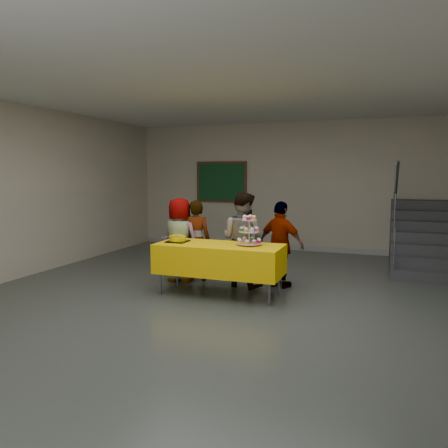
# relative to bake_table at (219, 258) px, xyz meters

# --- Properties ---
(room_shell) EXTENTS (10.00, 10.04, 3.02)m
(room_shell) POSITION_rel_bake_table_xyz_m (0.37, -0.78, 1.57)
(room_shell) COLOR #4C514C
(room_shell) RESTS_ON ground
(bake_table) EXTENTS (1.88, 0.78, 0.77)m
(bake_table) POSITION_rel_bake_table_xyz_m (0.00, 0.00, 0.00)
(bake_table) COLOR #595960
(bake_table) RESTS_ON ground
(cupcake_stand) EXTENTS (0.38, 0.38, 0.44)m
(cupcake_stand) POSITION_rel_bake_table_xyz_m (0.44, 0.07, 0.39)
(cupcake_stand) COLOR silver
(cupcake_stand) RESTS_ON bake_table
(bear_cake) EXTENTS (0.32, 0.36, 0.12)m
(bear_cake) POSITION_rel_bake_table_xyz_m (-0.68, -0.02, 0.27)
(bear_cake) COLOR black
(bear_cake) RESTS_ON bake_table
(schoolchild_a) EXTENTS (0.74, 0.53, 1.41)m
(schoolchild_a) POSITION_rel_bake_table_xyz_m (-0.93, 0.58, 0.15)
(schoolchild_a) COLOR slate
(schoolchild_a) RESTS_ON ground
(schoolchild_b) EXTENTS (0.58, 0.48, 1.37)m
(schoolchild_b) POSITION_rel_bake_table_xyz_m (-0.69, 0.70, 0.13)
(schoolchild_b) COLOR slate
(schoolchild_b) RESTS_ON ground
(schoolchild_c) EXTENTS (0.87, 0.76, 1.52)m
(schoolchild_c) POSITION_rel_bake_table_xyz_m (0.16, 0.62, 0.20)
(schoolchild_c) COLOR slate
(schoolchild_c) RESTS_ON ground
(schoolchild_d) EXTENTS (0.87, 0.58, 1.38)m
(schoolchild_d) POSITION_rel_bake_table_xyz_m (0.76, 0.75, 0.13)
(schoolchild_d) COLOR slate
(schoolchild_d) RESTS_ON ground
(staircase) EXTENTS (1.30, 2.40, 2.04)m
(staircase) POSITION_rel_bake_table_xyz_m (3.06, 3.33, -0.07)
(staircase) COLOR #424447
(staircase) RESTS_ON ground
(noticeboard) EXTENTS (1.30, 0.05, 1.00)m
(noticeboard) POSITION_rel_bake_table_xyz_m (-1.52, 4.16, 1.04)
(noticeboard) COLOR #472B16
(noticeboard) RESTS_ON ground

